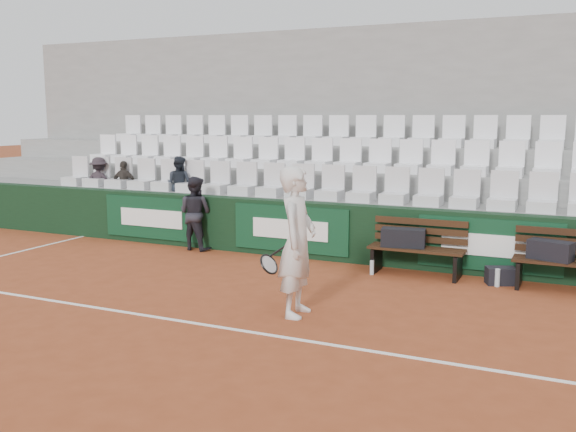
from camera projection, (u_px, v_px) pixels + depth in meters
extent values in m
plane|color=brown|center=(177.00, 321.00, 7.94)|extent=(80.00, 80.00, 0.00)
cube|color=white|center=(177.00, 320.00, 7.94)|extent=(18.00, 0.06, 0.01)
cube|color=black|center=(304.00, 230.00, 11.46)|extent=(18.00, 0.30, 1.00)
cube|color=#0C381E|center=(152.00, 218.00, 12.62)|extent=(2.20, 0.04, 0.82)
cube|color=#0C381E|center=(290.00, 229.00, 11.38)|extent=(2.20, 0.04, 0.82)
cube|color=#0C381E|center=(489.00, 245.00, 9.98)|extent=(2.20, 0.04, 0.82)
cube|color=gray|center=(318.00, 224.00, 12.02)|extent=(18.00, 0.95, 1.00)
cube|color=gray|center=(336.00, 206.00, 12.83)|extent=(18.00, 0.95, 1.45)
cube|color=gray|center=(351.00, 190.00, 13.65)|extent=(18.00, 0.95, 1.90)
cube|color=gray|center=(362.00, 130.00, 14.02)|extent=(18.00, 0.30, 4.40)
cube|color=silver|center=(314.00, 182.00, 11.73)|extent=(11.90, 0.44, 0.63)
cube|color=white|center=(333.00, 154.00, 12.52)|extent=(11.90, 0.44, 0.63)
cube|color=white|center=(350.00, 130.00, 13.30)|extent=(11.90, 0.44, 0.63)
cube|color=#361F10|center=(416.00, 262.00, 10.16)|extent=(1.50, 0.56, 0.45)
cube|color=black|center=(567.00, 276.00, 9.23)|extent=(1.50, 0.56, 0.45)
cube|color=black|center=(403.00, 238.00, 10.18)|extent=(0.72, 0.40, 0.29)
cube|color=black|center=(550.00, 250.00, 9.26)|extent=(0.66, 0.45, 0.28)
cube|color=black|center=(501.00, 276.00, 9.64)|extent=(0.50, 0.41, 0.26)
cylinder|color=silver|center=(372.00, 267.00, 10.23)|extent=(0.07, 0.07, 0.24)
cylinder|color=silver|center=(497.00, 278.00, 9.51)|extent=(0.07, 0.07, 0.27)
imported|color=silver|center=(297.00, 242.00, 8.04)|extent=(0.53, 0.74, 1.90)
torus|color=black|center=(269.00, 264.00, 8.26)|extent=(0.19, 0.30, 0.26)
cylinder|color=black|center=(278.00, 251.00, 8.17)|extent=(0.26, 0.03, 0.20)
imported|color=black|center=(195.00, 213.00, 12.07)|extent=(0.72, 0.58, 1.39)
imported|color=#282026|center=(98.00, 161.00, 13.84)|extent=(0.76, 0.53, 1.07)
imported|color=#2F2A26|center=(124.00, 164.00, 13.56)|extent=(0.64, 0.37, 1.02)
imported|color=#1C222B|center=(179.00, 162.00, 12.98)|extent=(0.58, 0.46, 1.15)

